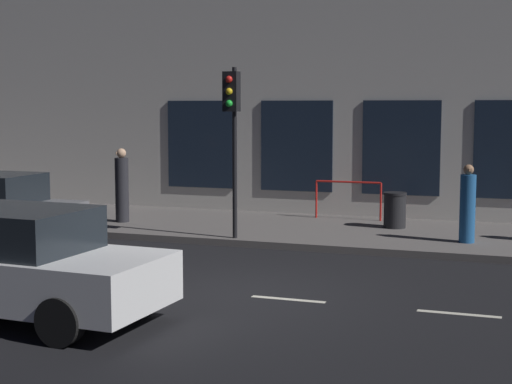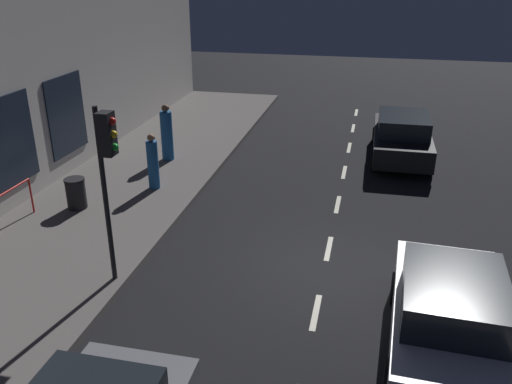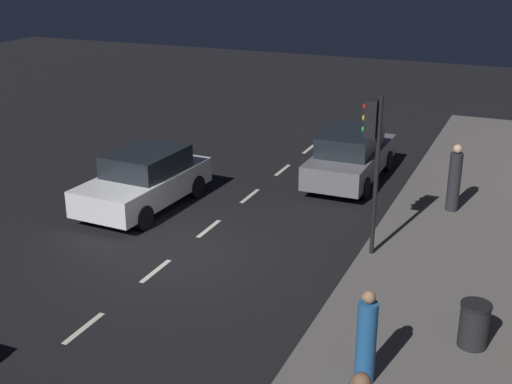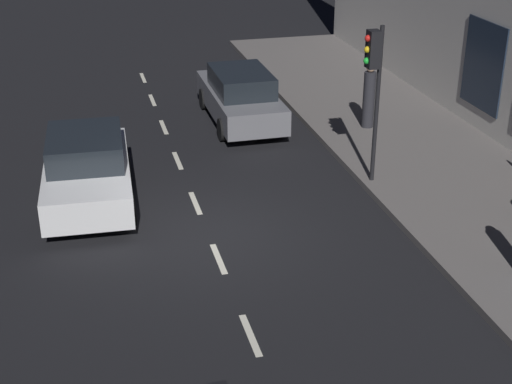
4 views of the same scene
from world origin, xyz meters
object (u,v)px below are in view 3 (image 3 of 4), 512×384
object	(u,v)px
parked_car_1	(145,180)
traffic_light	(373,138)
pedestrian_1	(454,180)
trash_bin	(474,325)
pedestrian_0	(366,340)
parked_car_0	(351,156)

from	to	relation	value
parked_car_1	traffic_light	bearing A→B (deg)	175.95
pedestrian_1	trash_bin	world-z (taller)	pedestrian_1
parked_car_1	pedestrian_1	bearing A→B (deg)	-158.14
pedestrian_1	parked_car_1	bearing A→B (deg)	156.42
pedestrian_0	traffic_light	bearing A→B (deg)	-7.43
pedestrian_1	trash_bin	bearing A→B (deg)	-121.33
pedestrian_0	parked_car_1	bearing A→B (deg)	32.08
traffic_light	parked_car_0	bearing A→B (deg)	109.85
trash_bin	traffic_light	bearing A→B (deg)	131.86
parked_car_0	trash_bin	xyz separation A→B (m)	(4.59, -8.20, -0.22)
pedestrian_0	pedestrian_1	bearing A→B (deg)	-23.17
traffic_light	parked_car_1	size ratio (longest dim) A/B	0.86
traffic_light	trash_bin	world-z (taller)	traffic_light
parked_car_0	parked_car_1	bearing A→B (deg)	-136.04
traffic_light	pedestrian_1	distance (m)	4.21
trash_bin	pedestrian_0	bearing A→B (deg)	-130.24
traffic_light	pedestrian_0	xyz separation A→B (m)	(1.23, -4.81, -1.97)
trash_bin	parked_car_1	bearing A→B (deg)	157.33
traffic_light	parked_car_1	xyz separation A→B (m)	(-6.43, 0.78, -2.10)
parked_car_0	pedestrian_0	size ratio (longest dim) A/B	2.75
parked_car_0	pedestrian_0	distance (m)	10.44
traffic_light	trash_bin	distance (m)	4.70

